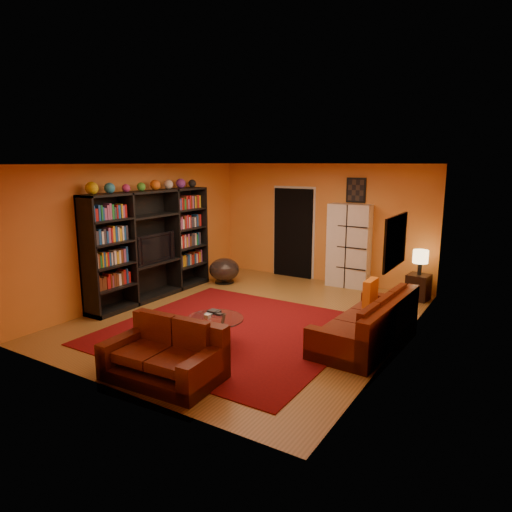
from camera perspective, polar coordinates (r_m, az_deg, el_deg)
The scene contains 20 objects.
floor at distance 7.96m, azimuth -0.72°, elevation -7.63°, with size 6.00×6.00×0.00m, color brown.
ceiling at distance 7.51m, azimuth -0.77°, elevation 11.43°, with size 6.00×6.00×0.00m, color white.
wall_back at distance 10.26m, azimuth 8.29°, elevation 4.10°, with size 6.00×6.00×0.00m, color orange.
wall_front at distance 5.40m, azimuth -18.09°, elevation -3.21°, with size 6.00×6.00×0.00m, color orange.
wall_left at distance 9.20m, azimuth -14.03°, elevation 3.00°, with size 6.00×6.00×0.00m, color orange.
wall_right at distance 6.66m, azimuth 17.73°, elevation -0.44°, with size 6.00×6.00×0.00m, color orange.
rug at distance 7.36m, azimuth -3.01°, elevation -9.25°, with size 3.60×3.60×0.01m, color #52090C.
doorway at distance 10.56m, azimuth 4.68°, elevation 2.86°, with size 0.95×0.10×2.04m, color black.
wall_art_right at distance 6.32m, azimuth 17.05°, elevation 1.75°, with size 0.03×1.00×0.70m, color black.
wall_art_back at distance 9.90m, azimuth 12.40°, elevation 8.04°, with size 0.42×0.03×0.52m, color black.
entertainment_unit at distance 9.08m, azimuth -12.95°, elevation 1.35°, with size 0.45×3.00×2.10m, color black.
tv at distance 9.04m, azimuth -12.83°, elevation 1.01°, with size 0.13×0.99×0.57m, color black.
sofa at distance 7.00m, azimuth 14.27°, elevation -8.30°, with size 1.01×2.26×0.85m.
loveseat at distance 5.89m, azimuth -11.02°, elevation -12.04°, with size 1.46×0.92×0.85m.
throw_pillow at distance 7.37m, azimuth 14.10°, elevation -4.45°, with size 0.12×0.42×0.42m, color orange.
coffee_table at distance 6.68m, azimuth -5.16°, elevation -8.14°, with size 0.83×0.83×0.42m.
storage_cabinet at distance 9.88m, azimuth 11.55°, elevation 1.26°, with size 0.89×0.39×1.77m, color silver.
bowl_chair at distance 10.10m, azimuth -3.99°, elevation -1.74°, with size 0.67×0.67×0.55m.
side_table at distance 9.41m, azimuth 19.62°, elevation -3.68°, with size 0.40×0.40×0.50m, color black.
table_lamp at distance 9.28m, azimuth 19.87°, elevation -0.16°, with size 0.29×0.29×0.48m.
Camera 1 is at (4.03, -6.34, 2.64)m, focal length 32.00 mm.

